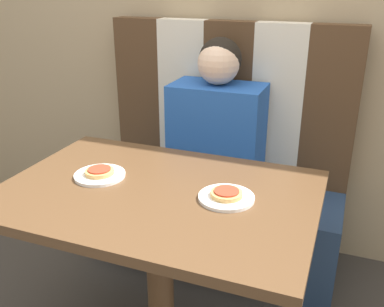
{
  "coord_description": "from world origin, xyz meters",
  "views": [
    {
      "loc": [
        0.58,
        -1.18,
        1.39
      ],
      "look_at": [
        0.0,
        0.34,
        0.73
      ],
      "focal_mm": 40.0,
      "sensor_mm": 36.0,
      "label": 1
    }
  ],
  "objects_px": {
    "person": "(217,123)",
    "pizza_left": "(99,171)",
    "plate_right": "(226,198)",
    "plate_left": "(100,175)",
    "pizza_right": "(226,193)"
  },
  "relations": [
    {
      "from": "plate_left",
      "to": "person",
      "type": "bearing_deg",
      "value": 69.66
    },
    {
      "from": "pizza_left",
      "to": "pizza_right",
      "type": "xyz_separation_m",
      "value": [
        0.48,
        0.0,
        0.0
      ]
    },
    {
      "from": "plate_left",
      "to": "plate_right",
      "type": "relative_size",
      "value": 1.0
    },
    {
      "from": "pizza_right",
      "to": "person",
      "type": "bearing_deg",
      "value": 110.34
    },
    {
      "from": "plate_right",
      "to": "pizza_right",
      "type": "relative_size",
      "value": 1.74
    },
    {
      "from": "plate_right",
      "to": "pizza_left",
      "type": "bearing_deg",
      "value": -180.0
    },
    {
      "from": "plate_left",
      "to": "plate_right",
      "type": "height_order",
      "value": "same"
    },
    {
      "from": "person",
      "to": "plate_right",
      "type": "relative_size",
      "value": 3.93
    },
    {
      "from": "person",
      "to": "pizza_left",
      "type": "bearing_deg",
      "value": -110.34
    },
    {
      "from": "plate_left",
      "to": "pizza_right",
      "type": "relative_size",
      "value": 1.74
    },
    {
      "from": "plate_left",
      "to": "plate_right",
      "type": "distance_m",
      "value": 0.48
    },
    {
      "from": "pizza_left",
      "to": "pizza_right",
      "type": "relative_size",
      "value": 1.0
    },
    {
      "from": "plate_left",
      "to": "plate_right",
      "type": "bearing_deg",
      "value": 0.0
    },
    {
      "from": "person",
      "to": "pizza_right",
      "type": "xyz_separation_m",
      "value": [
        0.24,
        -0.65,
        -0.01
      ]
    },
    {
      "from": "plate_right",
      "to": "pizza_left",
      "type": "distance_m",
      "value": 0.48
    }
  ]
}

